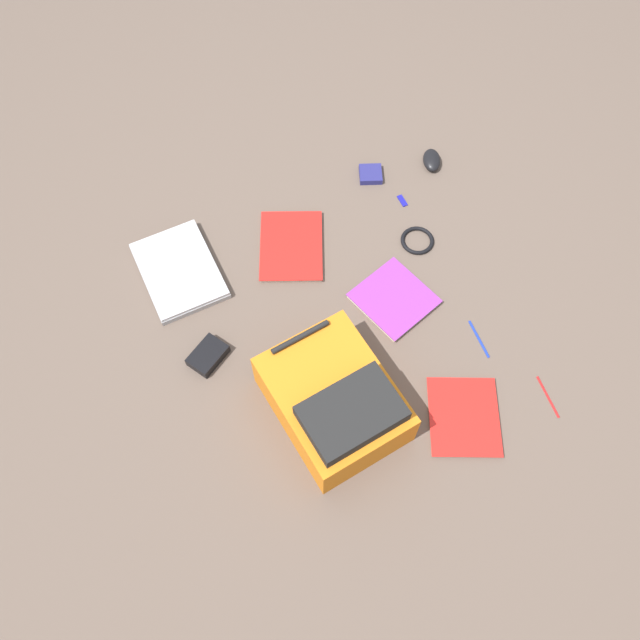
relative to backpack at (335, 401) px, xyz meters
name	(u,v)px	position (x,y,z in m)	size (l,w,h in m)	color
ground_plane	(335,330)	(0.08, 0.26, -0.09)	(3.76, 3.76, 0.00)	brown
backpack	(335,401)	(0.00, 0.00, 0.00)	(0.40, 0.46, 0.20)	orange
laptop	(179,271)	(-0.34, 0.59, -0.07)	(0.28, 0.35, 0.03)	#929296
book_blue	(291,246)	(0.03, 0.59, -0.08)	(0.27, 0.32, 0.02)	silver
book_red	(394,299)	(0.29, 0.30, -0.08)	(0.29, 0.29, 0.02)	silver
book_manual	(464,417)	(0.35, -0.12, -0.08)	(0.26, 0.29, 0.02)	silver
computer_mouse	(432,160)	(0.60, 0.79, -0.07)	(0.06, 0.10, 0.04)	black
cable_coil	(417,240)	(0.43, 0.49, -0.08)	(0.11, 0.11, 0.01)	black
power_brick	(208,356)	(-0.32, 0.27, -0.07)	(0.08, 0.11, 0.03)	black
pen_black	(548,397)	(0.62, -0.13, -0.08)	(0.01, 0.01, 0.14)	red
pen_blue	(479,339)	(0.49, 0.10, -0.08)	(0.01, 0.01, 0.13)	#1933B2
earbud_pouch	(371,174)	(0.37, 0.80, -0.08)	(0.08, 0.08, 0.02)	navy
usb_stick	(402,200)	(0.44, 0.67, -0.08)	(0.02, 0.05, 0.01)	#191999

